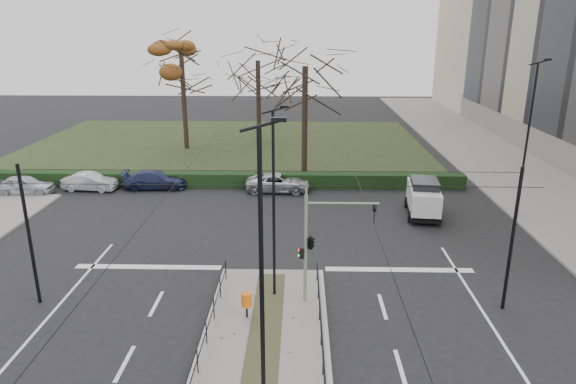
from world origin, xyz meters
The scene contains 20 objects.
ground centered at (0.00, 0.00, 0.00)m, with size 140.00×140.00×0.00m, color black.
median_island centered at (0.00, -2.50, 0.07)m, with size 4.40×15.00×0.14m, color slate.
sidewalk_east centered at (18.00, 22.00, 0.07)m, with size 8.00×90.00×0.14m, color slate.
park centered at (-6.00, 32.00, 0.05)m, with size 38.00×26.00×0.10m, color black.
hedge centered at (-6.00, 18.60, 0.50)m, with size 38.00×1.00×1.00m, color black.
median_railing centered at (0.00, -2.60, 0.98)m, with size 4.14×13.24×0.92m.
catenary centered at (0.00, 1.62, 3.42)m, with size 20.00×34.00×6.00m.
traffic_light centered at (1.77, 2.19, 2.84)m, with size 3.16×1.81×4.64m.
litter_bin centered at (-0.79, 0.84, 0.89)m, with size 0.41×0.41×1.05m.
streetlamp_median_near centered at (0.28, -4.55, 4.60)m, with size 0.73×0.15×8.78m.
streetlamp_median_far centered at (0.22, 2.68, 4.22)m, with size 0.67×0.14×8.02m.
streetlamp_sidewalk centered at (14.52, 12.99, 4.81)m, with size 0.77×0.16×9.19m.
parked_car_first centered at (-17.67, 16.38, 0.67)m, with size 1.58×3.92×1.33m, color #B2B4BA.
parked_car_second centered at (-13.53, 17.43, 0.62)m, with size 1.31×3.76×1.24m, color #B2B4BA.
parked_car_third centered at (-9.06, 17.99, 0.65)m, with size 1.82×4.49×1.30m, color #1E2646.
parked_car_fourth centered at (-0.27, 17.55, 0.62)m, with size 2.07×4.48×1.25m, color #B2B4BA.
white_van centered at (8.76, 12.97, 1.18)m, with size 2.29×4.29×2.25m.
rust_tree centered at (-9.48, 30.42, 8.83)m, with size 7.04×7.04×11.51m.
bare_tree_center centered at (-2.86, 33.49, 7.39)m, with size 7.36×7.36×10.46m.
bare_tree_near centered at (1.57, 22.15, 7.65)m, with size 6.84×6.84×10.82m.
Camera 1 is at (1.26, -16.77, 10.97)m, focal length 32.00 mm.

